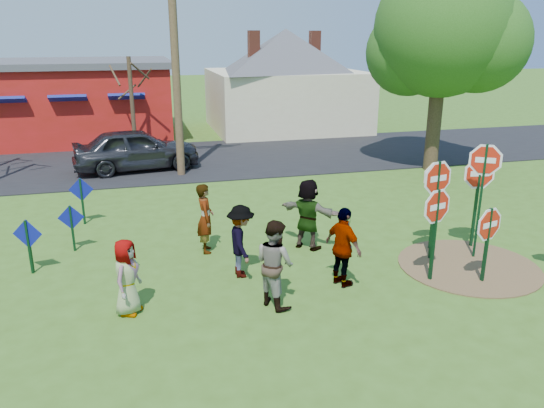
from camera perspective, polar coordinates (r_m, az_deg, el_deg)
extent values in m
plane|color=#3A5E1B|center=(12.24, -0.19, -7.05)|extent=(120.00, 120.00, 0.00)
cube|color=black|center=(23.00, -7.37, 4.83)|extent=(120.00, 7.50, 0.04)
cylinder|color=brown|center=(13.20, 20.37, -6.25)|extent=(3.20, 3.20, 0.03)
cube|color=maroon|center=(29.07, -20.24, 10.18)|extent=(9.00, 7.00, 3.60)
cube|color=#4C4C51|center=(28.91, -20.67, 14.00)|extent=(9.40, 7.40, 0.30)
cube|color=navy|center=(25.83, -26.64, 9.91)|extent=(1.60, 0.78, 0.45)
cube|color=navy|center=(25.44, -21.07, 10.51)|extent=(1.60, 0.78, 0.45)
cube|color=navy|center=(25.30, -15.35, 11.01)|extent=(1.60, 0.78, 0.45)
cube|color=beige|center=(30.12, 1.44, 11.11)|extent=(8.00, 7.00, 3.20)
pyramid|color=#4C4C51|center=(29.91, 1.50, 18.35)|extent=(9.40, 9.40, 2.20)
cube|color=brown|center=(28.45, -1.98, 16.76)|extent=(0.55, 0.55, 1.40)
cube|color=brown|center=(31.47, 4.62, 16.82)|extent=(0.55, 0.55, 1.40)
cube|color=#0D321A|center=(11.84, 17.03, -3.32)|extent=(0.07, 0.08, 2.07)
cylinder|color=white|center=(11.62, 17.33, -0.26)|extent=(0.98, 0.31, 1.02)
cylinder|color=#B81E0D|center=(11.62, 17.33, -0.26)|extent=(0.85, 0.27, 0.88)
cube|color=white|center=(11.62, 17.33, -0.26)|extent=(0.43, 0.14, 0.13)
cube|color=#0D321A|center=(13.53, 16.99, -0.29)|extent=(0.05, 0.06, 2.24)
cylinder|color=white|center=(13.32, 17.29, 2.89)|extent=(0.95, 0.02, 0.95)
cylinder|color=#B81E0D|center=(13.32, 17.29, 2.89)|extent=(0.82, 0.02, 0.82)
cube|color=white|center=(13.32, 17.29, 2.89)|extent=(0.42, 0.01, 0.12)
cylinder|color=gold|center=(13.32, 17.29, 2.89)|extent=(0.95, 0.01, 0.95)
cube|color=#0D321A|center=(13.30, 21.47, 0.13)|extent=(0.08, 0.08, 2.77)
cylinder|color=white|center=(13.05, 21.98, 4.41)|extent=(0.86, 0.54, 1.00)
cylinder|color=#B81E0D|center=(13.05, 21.98, 4.41)|extent=(0.74, 0.47, 0.86)
cube|color=white|center=(13.05, 21.98, 4.41)|extent=(0.38, 0.24, 0.12)
cube|color=#0D321A|center=(14.02, 21.08, 0.06)|extent=(0.07, 0.08, 2.31)
cylinder|color=white|center=(13.82, 21.43, 3.08)|extent=(1.06, 0.20, 1.07)
cylinder|color=#B81E0D|center=(13.82, 21.43, 3.08)|extent=(0.91, 0.18, 0.92)
cube|color=white|center=(13.82, 21.43, 3.08)|extent=(0.47, 0.09, 0.13)
cylinder|color=gold|center=(13.82, 21.43, 3.08)|extent=(1.06, 0.19, 1.07)
cube|color=#0D321A|center=(12.21, 22.06, -4.20)|extent=(0.07, 0.08, 1.69)
cylinder|color=white|center=(12.04, 22.33, -2.05)|extent=(0.95, 0.29, 0.99)
cylinder|color=#B81E0D|center=(12.04, 22.33, -2.05)|extent=(0.82, 0.25, 0.85)
cube|color=white|center=(12.04, 22.33, -2.05)|extent=(0.42, 0.13, 0.12)
cube|color=#0D321A|center=(12.90, 17.07, -0.79)|extent=(0.07, 0.08, 2.41)
cylinder|color=white|center=(12.68, 17.40, 2.66)|extent=(1.07, 0.27, 1.09)
cylinder|color=#B81E0D|center=(12.68, 17.40, 2.66)|extent=(0.92, 0.24, 0.94)
cube|color=white|center=(12.68, 17.40, 2.66)|extent=(0.47, 0.12, 0.14)
cube|color=#0D321A|center=(12.99, -24.64, -4.23)|extent=(0.07, 0.08, 1.26)
cube|color=navy|center=(12.88, -24.82, -2.94)|extent=(0.64, 0.24, 0.67)
cube|color=#0D321A|center=(13.93, -20.69, -2.49)|extent=(0.05, 0.06, 1.17)
cube|color=navy|center=(13.84, -20.82, -1.36)|extent=(0.62, 0.05, 0.62)
cube|color=#0D321A|center=(15.77, -19.72, 0.26)|extent=(0.06, 0.07, 1.33)
cube|color=navy|center=(15.68, -19.85, 1.47)|extent=(0.67, 0.10, 0.67)
imported|color=#485893|center=(10.51, -15.36, -7.58)|extent=(0.75, 0.87, 1.51)
imported|color=#2F7763|center=(13.00, -7.19, -1.53)|extent=(0.45, 0.65, 1.73)
imported|color=#9B5F46|center=(10.39, 0.30, -6.39)|extent=(0.97, 1.07, 1.77)
imported|color=#36363B|center=(11.65, -3.35, -4.02)|extent=(0.64, 1.07, 1.64)
imported|color=#472952|center=(11.27, 7.68, -4.65)|extent=(0.76, 1.11, 1.74)
imported|color=#21593A|center=(13.14, 3.90, -1.10)|extent=(1.53, 1.57, 1.79)
imported|color=#2B2B2F|center=(21.42, -14.36, 5.74)|extent=(5.00, 2.57, 1.63)
cylinder|color=#4C3823|center=(19.87, -10.44, 16.39)|extent=(0.29, 0.29, 9.47)
cylinder|color=#382819|center=(21.66, 17.10, 9.10)|extent=(0.54, 0.54, 4.27)
sphere|color=#224C14|center=(21.45, 17.92, 17.57)|extent=(5.05, 5.05, 5.05)
sphere|color=#224C14|center=(21.61, 21.36, 15.93)|extent=(3.69, 3.69, 3.69)
sphere|color=#224C14|center=(21.70, 14.54, 15.53)|extent=(3.30, 3.30, 3.30)
cylinder|color=#382819|center=(23.93, -14.78, 10.02)|extent=(0.18, 0.18, 4.24)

